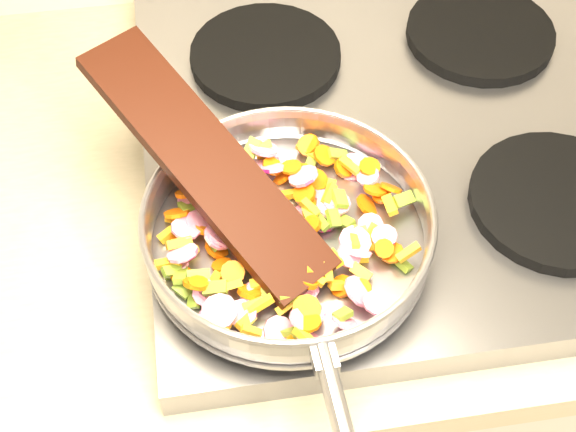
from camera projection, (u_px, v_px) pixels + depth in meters
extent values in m
cube|color=#939399|center=(398.00, 139.00, 0.96)|extent=(0.60, 0.60, 0.04)
cylinder|color=black|center=(302.00, 233.00, 0.84)|extent=(0.19, 0.19, 0.02)
cylinder|color=black|center=(557.00, 201.00, 0.87)|extent=(0.19, 0.19, 0.02)
cylinder|color=black|center=(265.00, 56.00, 1.01)|extent=(0.19, 0.19, 0.02)
cylinder|color=black|center=(480.00, 33.00, 1.03)|extent=(0.19, 0.19, 0.02)
cylinder|color=#9E9EA5|center=(288.00, 241.00, 0.82)|extent=(0.29, 0.29, 0.01)
torus|color=#9E9EA5|center=(288.00, 226.00, 0.80)|extent=(0.33, 0.33, 0.04)
torus|color=#9E9EA5|center=(288.00, 214.00, 0.78)|extent=(0.29, 0.29, 0.01)
cube|color=#9E9EA5|center=(324.00, 358.00, 0.70)|extent=(0.02, 0.03, 0.02)
cube|color=yellow|center=(246.00, 322.00, 0.74)|extent=(0.02, 0.02, 0.01)
cube|color=olive|center=(172.00, 271.00, 0.78)|extent=(0.02, 0.02, 0.02)
cube|color=olive|center=(331.00, 209.00, 0.83)|extent=(0.02, 0.02, 0.02)
cylinder|color=#DA1563|center=(271.00, 168.00, 0.85)|extent=(0.04, 0.03, 0.02)
cylinder|color=#DA1563|center=(360.00, 292.00, 0.76)|extent=(0.04, 0.05, 0.03)
cube|color=yellow|center=(298.00, 236.00, 0.80)|extent=(0.03, 0.02, 0.01)
cylinder|color=#DA1563|center=(305.00, 211.00, 0.84)|extent=(0.03, 0.04, 0.02)
cylinder|color=#E55F09|center=(307.00, 309.00, 0.74)|extent=(0.04, 0.04, 0.02)
cylinder|color=#E55F09|center=(316.00, 180.00, 0.85)|extent=(0.03, 0.03, 0.02)
cylinder|color=#E55F09|center=(229.00, 226.00, 0.81)|extent=(0.03, 0.03, 0.02)
cube|color=olive|center=(259.00, 259.00, 0.77)|extent=(0.02, 0.02, 0.02)
cube|color=olive|center=(217.00, 298.00, 0.77)|extent=(0.02, 0.02, 0.01)
cube|color=olive|center=(404.00, 199.00, 0.82)|extent=(0.02, 0.02, 0.01)
cylinder|color=#DA1563|center=(290.00, 236.00, 0.79)|extent=(0.04, 0.04, 0.01)
cylinder|color=#DA1563|center=(232.00, 180.00, 0.86)|extent=(0.04, 0.04, 0.02)
cylinder|color=#E55F09|center=(369.00, 223.00, 0.82)|extent=(0.03, 0.03, 0.02)
cube|color=yellow|center=(258.00, 209.00, 0.83)|extent=(0.02, 0.02, 0.02)
cube|color=yellow|center=(329.00, 194.00, 0.83)|extent=(0.02, 0.03, 0.01)
cube|color=olive|center=(298.00, 238.00, 0.80)|extent=(0.02, 0.02, 0.02)
cube|color=olive|center=(215.00, 288.00, 0.76)|extent=(0.03, 0.02, 0.01)
cube|color=yellow|center=(264.00, 282.00, 0.76)|extent=(0.03, 0.01, 0.01)
cube|color=olive|center=(294.00, 332.00, 0.75)|extent=(0.03, 0.02, 0.02)
cube|color=olive|center=(308.00, 212.00, 0.81)|extent=(0.01, 0.02, 0.01)
cylinder|color=#DA1563|center=(355.00, 241.00, 0.79)|extent=(0.05, 0.05, 0.01)
cylinder|color=#E55F09|center=(198.00, 283.00, 0.76)|extent=(0.03, 0.03, 0.01)
cylinder|color=#DA1563|center=(303.00, 176.00, 0.84)|extent=(0.04, 0.04, 0.02)
cylinder|color=#DA1563|center=(186.00, 229.00, 0.80)|extent=(0.03, 0.03, 0.02)
cylinder|color=#DA1563|center=(206.00, 293.00, 0.76)|extent=(0.03, 0.03, 0.02)
cylinder|color=#E55F09|center=(297.00, 346.00, 0.74)|extent=(0.03, 0.03, 0.02)
cylinder|color=#E55F09|center=(287.00, 259.00, 0.79)|extent=(0.03, 0.03, 0.01)
cylinder|color=#E55F09|center=(291.00, 167.00, 0.85)|extent=(0.02, 0.02, 0.01)
cylinder|color=#DA1563|center=(187.00, 195.00, 0.83)|extent=(0.03, 0.03, 0.03)
cylinder|color=#DA1563|center=(322.00, 218.00, 0.82)|extent=(0.04, 0.04, 0.01)
cylinder|color=#E55F09|center=(223.00, 173.00, 0.85)|extent=(0.02, 0.02, 0.02)
cylinder|color=#DA1563|center=(218.00, 236.00, 0.80)|extent=(0.04, 0.04, 0.02)
cube|color=yellow|center=(261.00, 305.00, 0.75)|extent=(0.03, 0.02, 0.02)
cylinder|color=#E55F09|center=(375.00, 189.00, 0.84)|extent=(0.03, 0.03, 0.02)
cylinder|color=#DA1563|center=(368.00, 176.00, 0.85)|extent=(0.03, 0.03, 0.01)
cube|color=yellow|center=(311.00, 208.00, 0.83)|extent=(0.02, 0.02, 0.01)
cube|color=yellow|center=(305.00, 337.00, 0.72)|extent=(0.02, 0.03, 0.01)
cube|color=yellow|center=(225.00, 231.00, 0.82)|extent=(0.02, 0.02, 0.01)
cube|color=olive|center=(252.00, 148.00, 0.86)|extent=(0.02, 0.03, 0.02)
cylinder|color=#E55F09|center=(302.00, 171.00, 0.85)|extent=(0.03, 0.03, 0.01)
cube|color=olive|center=(289.00, 297.00, 0.75)|extent=(0.02, 0.01, 0.02)
cube|color=olive|center=(186.00, 208.00, 0.83)|extent=(0.02, 0.03, 0.02)
cylinder|color=#E55F09|center=(308.00, 144.00, 0.88)|extent=(0.03, 0.03, 0.02)
cube|color=yellow|center=(271.00, 233.00, 0.81)|extent=(0.02, 0.02, 0.02)
cube|color=yellow|center=(315.00, 278.00, 0.76)|extent=(0.02, 0.02, 0.01)
cube|color=yellow|center=(248.00, 183.00, 0.83)|extent=(0.02, 0.02, 0.01)
cylinder|color=#E55F09|center=(186.00, 193.00, 0.83)|extent=(0.03, 0.03, 0.02)
cube|color=yellow|center=(330.00, 189.00, 0.85)|extent=(0.02, 0.02, 0.01)
cylinder|color=#E55F09|center=(382.00, 195.00, 0.84)|extent=(0.03, 0.03, 0.01)
cylinder|color=#E55F09|center=(293.00, 259.00, 0.78)|extent=(0.03, 0.03, 0.02)
cube|color=yellow|center=(167.00, 235.00, 0.81)|extent=(0.02, 0.02, 0.01)
cylinder|color=#DA1563|center=(198.00, 222.00, 0.81)|extent=(0.03, 0.04, 0.02)
cube|color=olive|center=(344.00, 221.00, 0.82)|extent=(0.02, 0.03, 0.02)
cube|color=yellow|center=(327.00, 272.00, 0.77)|extent=(0.01, 0.02, 0.02)
cube|color=olive|center=(285.00, 228.00, 0.80)|extent=(0.02, 0.02, 0.01)
cylinder|color=#DA1563|center=(279.00, 331.00, 0.75)|extent=(0.04, 0.03, 0.02)
cube|color=yellow|center=(226.00, 323.00, 0.74)|extent=(0.02, 0.02, 0.01)
cylinder|color=#DA1563|center=(330.00, 207.00, 0.82)|extent=(0.04, 0.04, 0.02)
cube|color=olive|center=(355.00, 237.00, 0.80)|extent=(0.02, 0.02, 0.02)
cylinder|color=#DA1563|center=(230.00, 194.00, 0.83)|extent=(0.03, 0.03, 0.02)
cylinder|color=#E55F09|center=(217.00, 248.00, 0.81)|extent=(0.03, 0.04, 0.02)
cube|color=olive|center=(271.00, 293.00, 0.76)|extent=(0.02, 0.02, 0.01)
cylinder|color=#E55F09|center=(391.00, 188.00, 0.84)|extent=(0.03, 0.02, 0.03)
cylinder|color=#DA1563|center=(350.00, 254.00, 0.78)|extent=(0.03, 0.03, 0.03)
cube|color=yellow|center=(353.00, 238.00, 0.79)|extent=(0.01, 0.03, 0.01)
cylinder|color=#DA1563|center=(266.00, 161.00, 0.88)|extent=(0.04, 0.04, 0.03)
cylinder|color=#E55F09|center=(367.00, 205.00, 0.84)|extent=(0.03, 0.03, 0.03)
cylinder|color=#DA1563|center=(212.00, 177.00, 0.86)|extent=(0.04, 0.04, 0.02)
cylinder|color=#DA1563|center=(384.00, 236.00, 0.79)|extent=(0.03, 0.03, 0.01)
cylinder|color=#DA1563|center=(303.00, 288.00, 0.77)|extent=(0.03, 0.03, 0.01)
cylinder|color=#DA1563|center=(353.00, 167.00, 0.87)|extent=(0.04, 0.04, 0.02)
cube|color=yellow|center=(361.00, 272.00, 0.78)|extent=(0.02, 0.02, 0.01)
cube|color=olive|center=(308.00, 316.00, 0.75)|extent=(0.02, 0.02, 0.01)
cube|color=yellow|center=(174.00, 219.00, 0.83)|extent=(0.02, 0.01, 0.02)
cube|color=yellow|center=(231.00, 200.00, 0.82)|extent=(0.02, 0.02, 0.02)
cylinder|color=#DA1563|center=(242.00, 313.00, 0.75)|extent=(0.04, 0.04, 0.01)
cube|color=olive|center=(281.00, 235.00, 0.81)|extent=(0.02, 0.03, 0.02)
cube|color=olive|center=(340.00, 199.00, 0.82)|extent=(0.02, 0.02, 0.01)
cube|color=yellow|center=(281.00, 235.00, 0.79)|extent=(0.02, 0.01, 0.01)
cylinder|color=#DA1563|center=(301.00, 321.00, 0.73)|extent=(0.03, 0.04, 0.02)
cube|color=yellow|center=(251.00, 331.00, 0.73)|extent=(0.02, 0.01, 0.01)
cube|color=yellow|center=(390.00, 205.00, 0.82)|extent=(0.01, 0.03, 0.01)
cube|color=yellow|center=(350.00, 166.00, 0.86)|extent=(0.02, 0.03, 0.01)
cylinder|color=#E55F09|center=(196.00, 284.00, 0.76)|extent=(0.03, 0.03, 0.03)
cylinder|color=#E55F09|center=(283.00, 176.00, 0.87)|extent=(0.03, 0.03, 0.02)
cylinder|color=#DA1563|center=(260.00, 293.00, 0.76)|extent=(0.04, 0.04, 0.02)
cube|color=yellow|center=(265.00, 192.00, 0.83)|extent=(0.02, 0.03, 0.01)
cube|color=yellow|center=(308.00, 150.00, 0.88)|extent=(0.03, 0.03, 0.01)
cube|color=olive|center=(180.00, 277.00, 0.77)|extent=(0.01, 0.02, 0.02)
cube|color=olive|center=(198.00, 276.00, 0.78)|extent=(0.02, 0.02, 0.01)
cube|color=olive|center=(194.00, 299.00, 0.77)|extent=(0.02, 0.02, 0.01)
cube|color=yellow|center=(265.00, 154.00, 0.88)|extent=(0.02, 0.01, 0.01)
cylinder|color=#E55F09|center=(344.00, 167.00, 0.87)|extent=(0.03, 0.03, 0.02)
cube|color=yellow|center=(166.00, 263.00, 0.78)|extent=(0.03, 0.01, 0.01)
cube|color=yellow|center=(308.00, 218.00, 0.82)|extent=(0.01, 0.02, 0.01)
cylinder|color=#E55F09|center=(312.00, 207.00, 0.83)|extent=(0.02, 0.02, 0.02)
cube|color=yellow|center=(308.00, 266.00, 0.77)|extent=(0.01, 0.02, 0.01)
cube|color=yellow|center=(287.00, 294.00, 0.76)|extent=(0.03, 0.01, 0.01)
cylinder|color=#E55F09|center=(249.00, 292.00, 0.76)|extent=(0.03, 0.03, 0.02)
cube|color=olive|center=(181.00, 252.00, 0.79)|extent=(0.02, 0.02, 0.01)
cube|color=yellow|center=(291.00, 194.00, 0.85)|extent=(0.03, 0.02, 0.02)
cube|color=olive|center=(338.00, 155.00, 0.88)|extent=(0.02, 0.02, 0.02)
cube|color=yellow|center=(257.00, 212.00, 0.82)|extent=(0.02, 0.02, 0.01)
cube|color=yellow|center=(254.00, 245.00, 0.79)|extent=(0.02, 0.02, 0.02)
cylinder|color=#E55F09|center=(190.00, 178.00, 0.85)|extent=(0.04, 0.04, 0.01)
cube|color=yellow|center=(233.00, 285.00, 0.76)|extent=(0.02, 0.01, 0.01)
cube|color=yellow|center=(287.00, 306.00, 0.76)|extent=(0.03, 0.02, 0.02)
cylinder|color=#E55F09|center=(309.00, 322.00, 0.73)|extent=(0.03, 0.03, 0.01)
cube|color=olive|center=(253.00, 305.00, 0.75)|extent=(0.02, 0.02, 0.01)
cube|color=olive|center=(177.00, 273.00, 0.79)|extent=(0.02, 0.02, 0.01)
cylinder|color=#E55F09|center=(223.00, 223.00, 0.80)|extent=(0.03, 0.03, 0.01)
cube|color=yellow|center=(373.00, 246.00, 0.80)|extent=(0.02, 0.02, 0.02)
cylinder|color=#E55F09|center=(309.00, 282.00, 0.76)|extent=(0.03, 0.03, 0.02)
cylinder|color=#E55F09|center=(325.00, 156.00, 0.87)|extent=(0.03, 0.04, 0.02)
cylinder|color=#DA1563|center=(223.00, 186.00, 0.85)|extent=(0.02, 0.03, 0.03)
cylinder|color=#E55F09|center=(392.00, 253.00, 0.80)|extent=(0.03, 0.03, 0.01)
cylinder|color=#E55F09|center=(181.00, 241.00, 0.81)|extent=(0.03, 0.03, 0.02)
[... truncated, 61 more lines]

